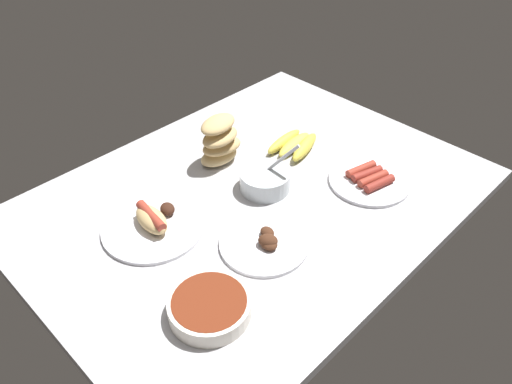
% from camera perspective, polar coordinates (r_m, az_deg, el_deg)
% --- Properties ---
extents(ground_plane, '(1.20, 0.90, 0.03)m').
position_cam_1_polar(ground_plane, '(1.38, -0.23, -0.82)').
color(ground_plane, '#B2B2B7').
extents(banana_bunch, '(0.18, 0.13, 0.04)m').
position_cam_1_polar(banana_bunch, '(1.54, 4.39, 5.34)').
color(banana_bunch, gold).
rests_on(banana_bunch, ground_plane).
extents(plate_grilled_meat, '(0.22, 0.22, 0.04)m').
position_cam_1_polar(plate_grilled_meat, '(1.23, 0.99, -5.71)').
color(plate_grilled_meat, white).
rests_on(plate_grilled_meat, ground_plane).
extents(plate_hotdog_assembled, '(0.25, 0.25, 0.06)m').
position_cam_1_polar(plate_hotdog_assembled, '(1.29, -11.47, -3.48)').
color(plate_hotdog_assembled, white).
rests_on(plate_hotdog_assembled, ground_plane).
extents(plate_sausages, '(0.22, 0.22, 0.03)m').
position_cam_1_polar(plate_sausages, '(1.44, 12.60, 1.37)').
color(plate_sausages, white).
rests_on(plate_sausages, ground_plane).
extents(bowl_coleslaw, '(0.14, 0.14, 0.15)m').
position_cam_1_polar(bowl_coleslaw, '(1.37, 1.12, 1.37)').
color(bowl_coleslaw, silver).
rests_on(bowl_coleslaw, ground_plane).
extents(bowl_chili, '(0.18, 0.18, 0.04)m').
position_cam_1_polar(bowl_chili, '(1.09, -5.24, -12.65)').
color(bowl_chili, white).
rests_on(bowl_chili, ground_plane).
extents(bread_stack, '(0.14, 0.10, 0.14)m').
position_cam_1_polar(bread_stack, '(1.46, -4.10, 5.72)').
color(bread_stack, '#E5C689').
rests_on(bread_stack, ground_plane).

